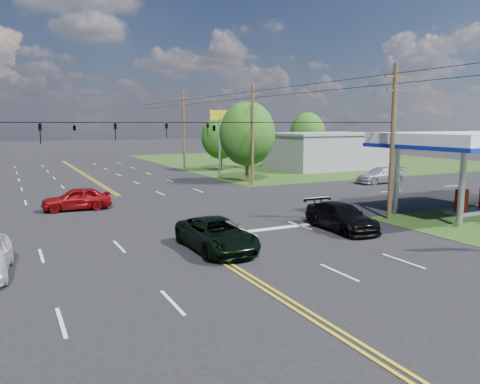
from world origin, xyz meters
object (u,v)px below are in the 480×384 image
pole_ne (253,134)px  retail_ne (326,152)px  pole_se (392,140)px  pickup_dkgreen (216,235)px  gas_canopy (478,142)px  tree_right_b (221,137)px  tree_far_r (308,132)px  suv_black (341,217)px  pole_right_far (184,129)px  tree_right_a (247,134)px

pole_ne → retail_ne: bearing=32.9°
pole_se → pickup_dkgreen: 13.28m
pole_ne → pickup_dkgreen: bearing=-122.5°
retail_ne → gas_canopy: (-10.50, -30.00, 2.51)m
gas_canopy → tree_right_b: 34.14m
pole_se → pole_ne: same height
tree_far_r → pole_ne: bearing=-135.0°
gas_canopy → suv_black: gas_canopy is taller
tree_far_r → pole_se: bearing=-118.3°
pole_ne → pole_right_far: 19.00m
retail_ne → gas_canopy: 31.88m
pole_se → pole_right_far: (0.00, 37.00, 0.25)m
tree_right_a → pickup_dkgreen: 26.69m
retail_ne → pole_right_far: 19.02m
gas_canopy → pole_se: 6.58m
tree_far_r → suv_black: bearing=-122.6°
gas_canopy → pickup_dkgreen: (-19.00, -0.65, -3.96)m
tree_right_b → tree_far_r: 18.50m
gas_canopy → pole_right_far: (-6.50, 38.00, 0.46)m
retail_ne → suv_black: 36.87m
pole_right_far → tree_right_a: pole_right_far is taller
retail_ne → tree_right_a: size_ratio=1.71×
retail_ne → tree_right_b: (-13.50, 4.00, 2.02)m
tree_right_b → tree_far_r: (17.50, 6.00, 0.33)m
retail_ne → gas_canopy: bearing=-109.3°
pole_ne → suv_black: size_ratio=1.84×
pole_se → tree_right_b: bearing=83.9°
pole_se → tree_far_r: bearing=61.7°
pickup_dkgreen → pole_ne: bearing=57.1°
pole_ne → tree_right_a: 3.16m
pole_ne → tree_right_a: (1.00, 3.00, -0.05)m
retail_ne → tree_far_r: size_ratio=1.83×
tree_right_a → tree_right_b: bearing=78.2°
retail_ne → tree_right_a: 18.09m
tree_right_a → suv_black: (-5.51, -21.92, -4.12)m
tree_far_r → pickup_dkgreen: (-33.50, -40.65, -3.79)m
retail_ne → pole_right_far: (-17.00, 8.00, 2.97)m
pickup_dkgreen → retail_ne: bearing=45.6°
tree_right_b → tree_far_r: bearing=18.9°
pole_se → pole_ne: 18.00m
pickup_dkgreen → pole_right_far: bearing=71.6°
tree_right_b → pickup_dkgreen: tree_right_b is taller
pole_se → pickup_dkgreen: pole_se is taller
pickup_dkgreen → gas_canopy: bearing=1.5°
pole_ne → pickup_dkgreen: (-12.50, -19.65, -4.16)m
retail_ne → pickup_dkgreen: 42.57m
pole_ne → pole_right_far: size_ratio=0.95×
pole_right_far → tree_far_r: size_ratio=1.31×
retail_ne → tree_right_b: tree_right_b is taller
pole_right_far → tree_right_b: (3.50, -4.00, -0.95)m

